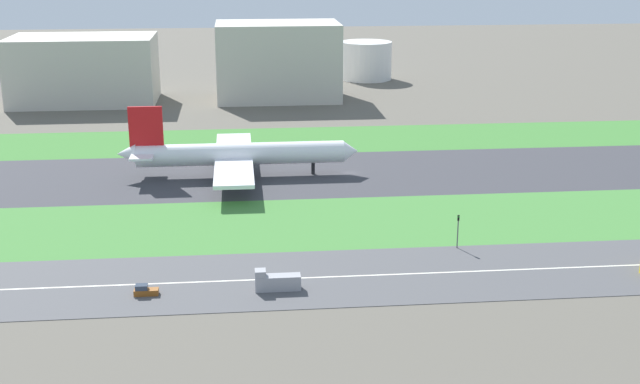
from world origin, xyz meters
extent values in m
plane|color=#5B564C|center=(0.00, 0.00, 0.00)|extent=(800.00, 800.00, 0.00)
cube|color=#38383D|center=(0.00, 0.00, 0.05)|extent=(280.00, 46.00, 0.10)
cube|color=#3D7A33|center=(0.00, 41.00, 0.05)|extent=(280.00, 36.00, 0.10)
cube|color=#427F38|center=(0.00, -41.00, 0.05)|extent=(280.00, 36.00, 0.10)
cube|color=#4C4C4F|center=(0.00, -73.00, 0.05)|extent=(280.00, 28.00, 0.10)
cube|color=silver|center=(0.00, -73.00, 0.11)|extent=(266.00, 0.50, 0.01)
cylinder|color=white|center=(-29.80, 0.00, 6.30)|extent=(56.00, 6.00, 6.00)
cone|color=white|center=(0.20, 0.00, 6.30)|extent=(4.00, 5.70, 5.70)
cone|color=white|center=(-60.30, 0.00, 7.10)|extent=(5.00, 5.40, 5.40)
cube|color=red|center=(-54.80, 0.00, 14.30)|extent=(9.00, 0.80, 11.00)
cube|color=white|center=(-55.80, 0.00, 7.30)|extent=(6.00, 16.00, 0.60)
cube|color=white|center=(-31.80, 15.00, 5.10)|extent=(10.00, 26.00, 1.00)
cylinder|color=gray|center=(-30.80, 9.00, 2.90)|extent=(5.00, 3.20, 3.20)
cube|color=white|center=(-31.80, -15.00, 5.10)|extent=(10.00, 26.00, 1.00)
cylinder|color=gray|center=(-30.80, -9.00, 2.90)|extent=(5.00, 3.20, 3.20)
cylinder|color=black|center=(-10.20, 0.00, 1.70)|extent=(1.00, 1.00, 3.20)
cylinder|color=black|center=(-33.80, 3.50, 1.70)|extent=(1.00, 1.00, 3.20)
cylinder|color=black|center=(-33.80, -3.50, 1.70)|extent=(1.00, 1.00, 3.20)
cube|color=brown|center=(-47.81, -78.00, 0.65)|extent=(4.40, 1.80, 1.10)
cube|color=#333D4C|center=(-48.61, -78.00, 1.65)|extent=(2.20, 1.66, 0.90)
cube|color=#99999E|center=(-23.85, -78.00, 1.50)|extent=(8.40, 2.50, 2.80)
cube|color=#99999E|center=(-27.05, -78.00, 3.50)|extent=(2.00, 2.30, 1.20)
cylinder|color=#4C4C51|center=(14.62, -60.00, 3.10)|extent=(0.24, 0.24, 6.00)
cube|color=black|center=(14.62, -60.00, 6.70)|extent=(0.36, 0.36, 1.20)
sphere|color=#19D826|center=(14.62, -60.20, 7.00)|extent=(0.24, 0.24, 0.24)
cube|color=beige|center=(-90.00, 114.00, 12.96)|extent=(55.31, 33.87, 25.92)
cube|color=beige|center=(-13.85, 114.00, 15.24)|extent=(48.71, 30.87, 30.47)
cylinder|color=silver|center=(28.79, 159.00, 8.61)|extent=(23.33, 23.33, 17.22)
camera|label=1|loc=(-30.18, -219.83, 62.14)|focal=46.76mm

